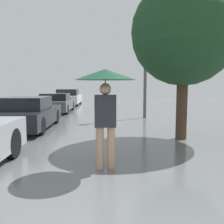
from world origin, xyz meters
TOP-DOWN VIEW (x-y plane):
  - pedestrian at (-0.36, 3.72)m, footprint 1.13×1.13m
  - parked_car_second at (-3.15, 8.21)m, footprint 1.71×4.04m
  - parked_car_third at (-3.22, 14.06)m, footprint 1.75×4.07m
  - parked_car_farthest at (-3.27, 19.62)m, footprint 1.86×4.29m
  - tree at (1.90, 6.30)m, footprint 3.01×3.01m
  - street_lamp at (1.62, 11.14)m, footprint 0.39×0.39m

SIDE VIEW (x-z plane):
  - parked_car_third at x=-3.22m, z-range -0.03..1.09m
  - parked_car_second at x=-3.15m, z-range -0.04..1.13m
  - parked_car_farthest at x=-3.27m, z-range -0.04..1.24m
  - pedestrian at x=-0.36m, z-range 0.58..2.45m
  - tree at x=1.90m, z-range 0.76..5.33m
  - street_lamp at x=1.62m, z-range 0.74..5.76m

